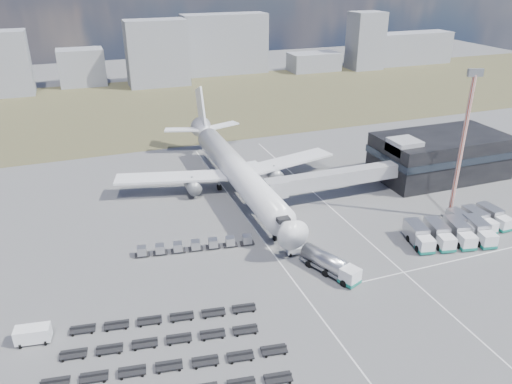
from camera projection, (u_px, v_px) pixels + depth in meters
name	position (u px, v px, depth m)	size (l,w,h in m)	color
ground	(295.00, 266.00, 83.73)	(420.00, 420.00, 0.00)	#565659
grass_strip	(168.00, 105.00, 177.45)	(420.00, 90.00, 0.01)	brown
lane_markings	(338.00, 247.00, 89.34)	(47.12, 110.00, 0.01)	silver
terminal	(439.00, 155.00, 116.92)	(30.40, 16.40, 11.00)	black
jet_bridge	(325.00, 180.00, 103.99)	(30.30, 3.80, 7.05)	#939399
airliner	(235.00, 169.00, 109.09)	(51.59, 64.53, 17.62)	white
skyline	(136.00, 57.00, 206.88)	(303.70, 26.14, 25.94)	gray
fuel_tanker	(330.00, 264.00, 80.97)	(6.57, 11.05, 3.50)	white
pushback_tug	(296.00, 250.00, 86.86)	(3.19, 1.79, 1.45)	white
utility_van	(33.00, 335.00, 66.43)	(4.52, 2.05, 2.40)	white
catering_truck	(256.00, 173.00, 116.13)	(3.53, 7.24, 3.21)	white
service_trucks_near	(449.00, 233.00, 90.17)	(15.80, 10.76, 3.22)	white
service_trucks_far	(479.00, 220.00, 95.12)	(10.04, 7.64, 3.02)	white
uld_row	(196.00, 245.00, 87.86)	(21.11, 4.38, 1.64)	black
baggage_dollies	(163.00, 355.00, 64.09)	(32.30, 20.04, 0.82)	black
floodlight_mast	(462.00, 148.00, 93.51)	(2.81, 2.27, 29.38)	#B6371D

